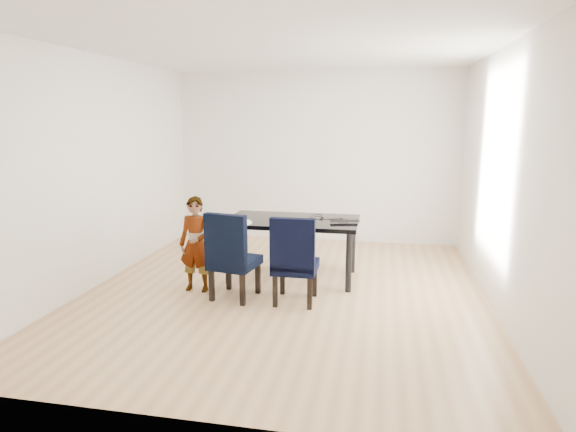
% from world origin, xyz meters
% --- Properties ---
extents(floor, '(4.50, 5.00, 0.01)m').
position_xyz_m(floor, '(0.00, 0.00, -0.01)').
color(floor, tan).
rests_on(floor, ground).
extents(ceiling, '(4.50, 5.00, 0.01)m').
position_xyz_m(ceiling, '(0.00, 0.00, 2.71)').
color(ceiling, white).
rests_on(ceiling, wall_back).
extents(wall_back, '(4.50, 0.01, 2.70)m').
position_xyz_m(wall_back, '(0.00, 2.50, 1.35)').
color(wall_back, white).
rests_on(wall_back, ground).
extents(wall_front, '(4.50, 0.01, 2.70)m').
position_xyz_m(wall_front, '(0.00, -2.50, 1.35)').
color(wall_front, white).
rests_on(wall_front, ground).
extents(wall_left, '(0.01, 5.00, 2.70)m').
position_xyz_m(wall_left, '(-2.25, 0.00, 1.35)').
color(wall_left, silver).
rests_on(wall_left, ground).
extents(wall_right, '(0.01, 5.00, 2.70)m').
position_xyz_m(wall_right, '(2.25, 0.00, 1.35)').
color(wall_right, white).
rests_on(wall_right, ground).
extents(dining_table, '(1.60, 0.90, 0.75)m').
position_xyz_m(dining_table, '(0.00, 0.50, 0.38)').
color(dining_table, black).
rests_on(dining_table, floor).
extents(chair_left, '(0.55, 0.57, 0.98)m').
position_xyz_m(chair_left, '(-0.51, -0.28, 0.49)').
color(chair_left, black).
rests_on(chair_left, floor).
extents(chair_right, '(0.47, 0.49, 0.97)m').
position_xyz_m(chair_right, '(0.18, -0.28, 0.48)').
color(chair_right, black).
rests_on(chair_right, floor).
extents(child, '(0.40, 0.27, 1.10)m').
position_xyz_m(child, '(-1.00, -0.15, 0.55)').
color(child, '#FF9D15').
rests_on(child, floor).
extents(plate, '(0.37, 0.37, 0.02)m').
position_xyz_m(plate, '(-0.58, 0.15, 0.76)').
color(plate, white).
rests_on(plate, dining_table).
extents(sandwich, '(0.17, 0.08, 0.07)m').
position_xyz_m(sandwich, '(-0.59, 0.14, 0.80)').
color(sandwich, '#A4773A').
rests_on(sandwich, plate).
extents(laptop, '(0.39, 0.30, 0.03)m').
position_xyz_m(laptop, '(0.63, 0.46, 0.76)').
color(laptop, black).
rests_on(laptop, dining_table).
extents(cable_tangle, '(0.16, 0.16, 0.01)m').
position_xyz_m(cable_tangle, '(0.30, 0.58, 0.75)').
color(cable_tangle, black).
rests_on(cable_tangle, dining_table).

